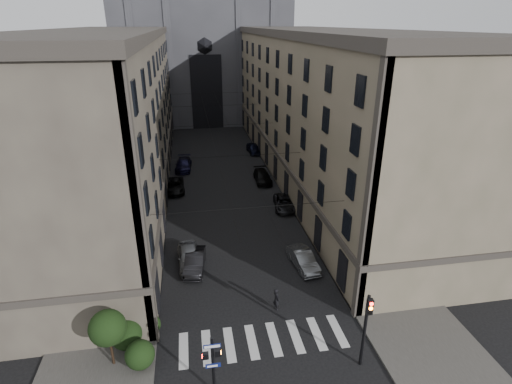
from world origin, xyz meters
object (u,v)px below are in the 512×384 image
car_left_near (189,257)px  car_right_far (254,148)px  traffic_light_right (366,323)px  car_right_near (303,259)px  car_left_midfar (174,186)px  gothic_tower (201,31)px  car_left_far (183,165)px  pedestrian (276,299)px  car_left_midnear (195,262)px  car_right_midnear (284,203)px  car_right_midfar (262,177)px  pedestrian_signal_left (213,361)px

car_left_near → car_right_far: size_ratio=1.08×
car_left_near → traffic_light_right: bearing=-55.2°
car_right_near → traffic_light_right: bearing=-94.2°
car_left_near → car_left_midfar: (-1.53, 17.09, -0.10)m
gothic_tower → car_left_near: size_ratio=11.97×
car_left_midfar → car_right_near: bearing=-61.6°
car_left_far → pedestrian: size_ratio=3.02×
car_left_midnear → pedestrian: (5.77, -6.24, 0.14)m
car_left_midfar → car_right_near: (11.24, -19.03, 0.01)m
car_left_midnear → pedestrian: pedestrian is taller
traffic_light_right → car_right_far: 44.22m
traffic_light_right → car_right_midnear: 23.01m
pedestrian → car_right_near: bearing=-51.0°
car_left_near → car_right_midfar: 20.89m
car_left_near → car_right_midnear: car_left_near is taller
car_right_far → pedestrian: 38.35m
pedestrian_signal_left → car_left_midnear: bearing=93.1°
car_left_midfar → pedestrian: (7.77, -24.04, 0.15)m
car_right_midfar → pedestrian: pedestrian is taller
pedestrian_signal_left → traffic_light_right: size_ratio=0.77×
pedestrian_signal_left → car_left_midnear: 12.86m
traffic_light_right → car_right_midfar: (-0.32, 31.40, -2.56)m
car_right_near → car_right_midfar: car_right_near is taller
car_left_midfar → car_right_midnear: car_left_midfar is taller
pedestrian_signal_left → car_right_near: size_ratio=0.90×
car_left_midfar → car_right_midnear: bearing=-32.6°
car_left_far → car_right_midfar: 12.25m
car_right_near → car_right_midfar: size_ratio=0.89×
gothic_tower → pedestrian: (1.57, -66.96, -16.92)m
car_left_near → pedestrian: bearing=-51.6°
pedestrian_signal_left → car_right_far: pedestrian_signal_left is taller
car_left_midfar → car_right_far: car_right_far is taller
car_left_midnear → car_right_far: bearing=79.2°
car_left_near → car_right_midfar: bearing=58.1°
pedestrian_signal_left → car_left_near: 13.58m
pedestrian_signal_left → car_right_midfar: 33.05m
gothic_tower → pedestrian_signal_left: (-3.51, -73.46, -15.48)m
car_left_midfar → pedestrian: bearing=-74.3°
pedestrian → car_right_midfar: bearing=-24.6°
pedestrian_signal_left → pedestrian: (5.08, 6.50, -1.45)m
car_left_near → car_right_midnear: 14.65m
gothic_tower → car_right_midfar: gothic_tower is taller
car_left_midfar → car_right_far: 18.72m
traffic_light_right → car_left_far: 39.54m
car_left_near → car_left_midnear: 0.86m
car_left_midnear → car_right_far: car_right_far is taller
pedestrian → pedestrian_signal_left: bearing=125.8°
car_left_far → gothic_tower: bearing=86.1°
gothic_tower → car_right_far: 34.11m
pedestrian → car_left_near: bearing=25.7°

